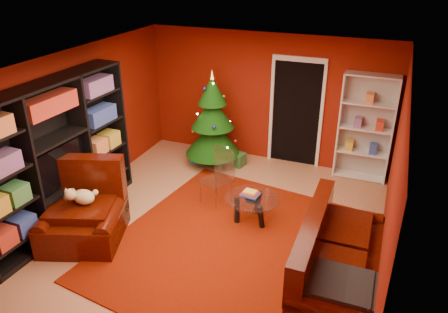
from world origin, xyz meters
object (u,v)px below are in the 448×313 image
at_px(rug, 230,243).
at_px(white_bookshelf, 365,128).
at_px(acrylic_chair, 216,181).
at_px(coffee_table, 252,209).
at_px(gift_box_teal, 198,155).
at_px(armchair, 82,212).
at_px(media_unit, 55,157).
at_px(gift_box_green, 238,159).
at_px(sofa, 341,252).
at_px(christmas_tree, 213,120).
at_px(dog, 84,197).

xyz_separation_m(rug, white_bookshelf, (1.55, 2.93, 1.00)).
bearing_deg(acrylic_chair, coffee_table, 1.22).
bearing_deg(rug, gift_box_teal, 124.29).
bearing_deg(armchair, media_unit, 135.61).
xyz_separation_m(gift_box_green, white_bookshelf, (2.35, 0.41, 0.88)).
bearing_deg(sofa, christmas_tree, 47.63).
relative_size(gift_box_teal, coffee_table, 0.35).
height_order(christmas_tree, sofa, christmas_tree).
bearing_deg(media_unit, acrylic_chair, 36.85).
distance_m(gift_box_teal, armchair, 3.15).
distance_m(sofa, coffee_table, 1.78).
bearing_deg(christmas_tree, white_bookshelf, 10.37).
relative_size(white_bookshelf, armchair, 1.70).
bearing_deg(media_unit, armchair, -22.92).
relative_size(dog, acrylic_chair, 0.45).
xyz_separation_m(armchair, dog, (0.03, 0.06, 0.23)).
bearing_deg(media_unit, christmas_tree, 66.10).
distance_m(rug, gift_box_green, 2.65).
relative_size(rug, media_unit, 1.25).
height_order(gift_box_green, armchair, armchair).
xyz_separation_m(rug, acrylic_chair, (-0.64, 0.99, 0.44)).
bearing_deg(dog, sofa, -13.01).
relative_size(christmas_tree, white_bookshelf, 0.95).
distance_m(gift_box_green, white_bookshelf, 2.54).
bearing_deg(gift_box_teal, christmas_tree, 2.25).
relative_size(christmas_tree, gift_box_teal, 6.57).
bearing_deg(white_bookshelf, acrylic_chair, -138.36).
height_order(sofa, acrylic_chair, sofa).
relative_size(media_unit, armchair, 2.46).
bearing_deg(armchair, acrylic_chair, 29.78).
relative_size(white_bookshelf, sofa, 0.96).
bearing_deg(dog, armchair, -135.00).
distance_m(gift_box_green, coffee_table, 2.04).
bearing_deg(gift_box_teal, acrylic_chair, -54.60).
bearing_deg(gift_box_green, christmas_tree, -167.19).
xyz_separation_m(media_unit, acrylic_chair, (2.03, 1.42, -0.71)).
distance_m(gift_box_teal, dog, 3.11).
bearing_deg(white_bookshelf, coffee_table, -122.68).
bearing_deg(gift_box_green, sofa, -48.48).
relative_size(gift_box_teal, armchair, 0.25).
distance_m(dog, acrylic_chair, 2.18).
relative_size(gift_box_green, dog, 0.66).
height_order(christmas_tree, white_bookshelf, white_bookshelf).
bearing_deg(coffee_table, christmas_tree, 129.52).
bearing_deg(christmas_tree, rug, -61.68).
height_order(rug, sofa, sofa).
bearing_deg(acrylic_chair, christmas_tree, 137.71).
height_order(dog, coffee_table, dog).
height_order(media_unit, white_bookshelf, media_unit).
height_order(gift_box_green, dog, dog).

